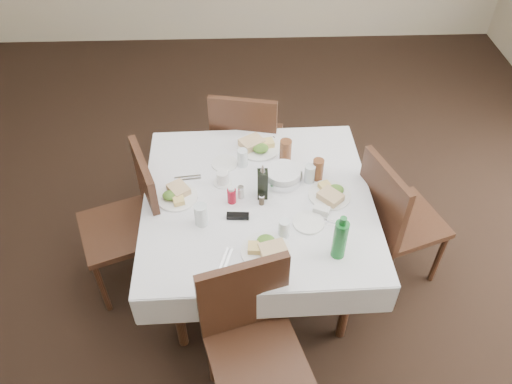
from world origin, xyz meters
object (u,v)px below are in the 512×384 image
at_px(oil_cruet_dark, 263,183).
at_px(coffee_mug, 223,178).
at_px(ketchup_bottle, 232,195).
at_px(green_bottle, 340,239).
at_px(chair_north, 246,140).
at_px(chair_east, 393,215).
at_px(water_s, 284,228).
at_px(water_e, 310,174).
at_px(chair_south, 251,334).
at_px(chair_west, 133,216).
at_px(bread_basket, 283,175).
at_px(oil_cruet_green, 262,182).
at_px(water_w, 201,215).
at_px(dining_table, 258,207).
at_px(water_n, 243,158).

height_order(oil_cruet_dark, coffee_mug, oil_cruet_dark).
distance_m(oil_cruet_dark, ketchup_bottle, 0.20).
relative_size(oil_cruet_dark, green_bottle, 0.89).
distance_m(chair_north, chair_east, 1.21).
relative_size(water_s, water_e, 0.96).
height_order(chair_south, chair_east, chair_south).
relative_size(chair_west, water_e, 8.37).
relative_size(chair_west, bread_basket, 4.18).
bearing_deg(oil_cruet_green, water_w, -147.99).
xyz_separation_m(chair_south, water_s, (0.20, 0.49, 0.25)).
bearing_deg(coffee_mug, ketchup_bottle, -71.68).
relative_size(chair_north, chair_south, 1.01).
bearing_deg(dining_table, ketchup_bottle, -170.24).
relative_size(chair_east, oil_cruet_dark, 3.89).
height_order(water_s, water_e, water_e).
xyz_separation_m(chair_east, chair_west, (-1.64, 0.05, 0.01)).
distance_m(water_e, oil_cruet_green, 0.32).
bearing_deg(chair_north, chair_east, -41.29).
xyz_separation_m(chair_east, green_bottle, (-0.45, -0.46, 0.32)).
bearing_deg(chair_north, oil_cruet_dark, -84.17).
relative_size(chair_north, oil_cruet_green, 4.29).
xyz_separation_m(dining_table, water_s, (0.13, -0.30, 0.13)).
distance_m(chair_north, water_s, 1.15).
bearing_deg(green_bottle, oil_cruet_green, 128.88).
bearing_deg(water_n, dining_table, -74.25).
bearing_deg(chair_north, chair_west, -134.33).
bearing_deg(chair_west, water_w, -28.82).
relative_size(water_e, water_w, 0.87).
bearing_deg(water_s, oil_cruet_dark, 108.35).
xyz_separation_m(water_s, coffee_mug, (-0.34, 0.44, -0.02)).
height_order(chair_north, coffee_mug, chair_north).
relative_size(chair_west, oil_cruet_dark, 3.95).
bearing_deg(chair_east, coffee_mug, 172.90).
distance_m(chair_south, water_e, 1.04).
xyz_separation_m(chair_east, water_s, (-0.72, -0.31, 0.25)).
xyz_separation_m(chair_south, oil_cruet_green, (0.09, 0.82, 0.29)).
relative_size(water_n, ketchup_bottle, 1.06).
height_order(water_s, ketchup_bottle, same).
height_order(dining_table, chair_east, chair_east).
xyz_separation_m(water_n, green_bottle, (0.50, -0.75, 0.07)).
relative_size(dining_table, green_bottle, 4.90).
xyz_separation_m(water_n, coffee_mug, (-0.13, -0.16, -0.02)).
relative_size(chair_south, bread_basket, 4.13).
height_order(chair_north, ketchup_bottle, chair_north).
bearing_deg(ketchup_bottle, water_e, 18.90).
height_order(oil_cruet_dark, green_bottle, green_bottle).
distance_m(bread_basket, coffee_mug, 0.37).
bearing_deg(chair_west, chair_north, 45.67).
height_order(chair_east, bread_basket, chair_east).
bearing_deg(water_n, ketchup_bottle, -101.95).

